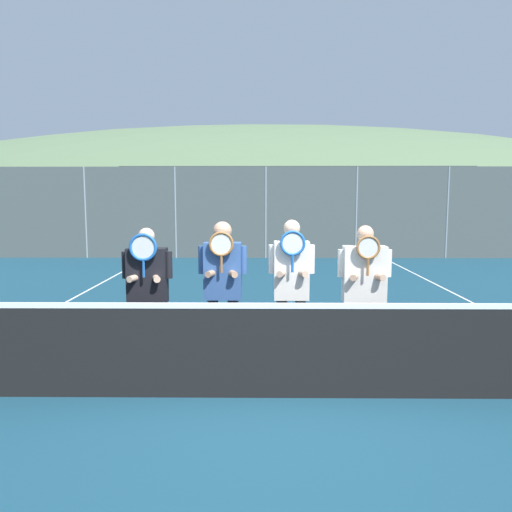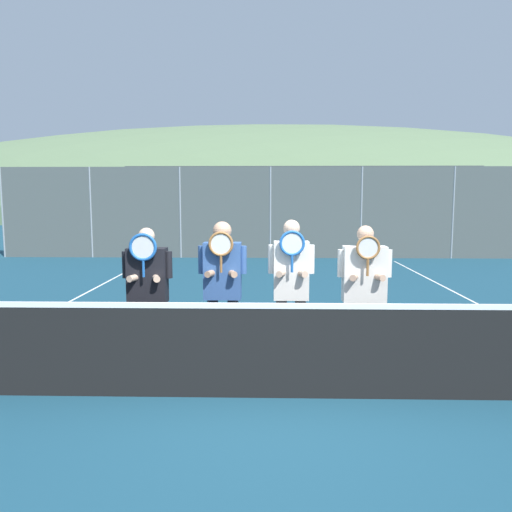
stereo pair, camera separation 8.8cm
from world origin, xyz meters
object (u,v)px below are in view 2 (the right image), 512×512
at_px(player_center_right, 291,284).
at_px(player_center_left, 223,282).
at_px(player_leftmost, 148,287).
at_px(player_rightmost, 364,286).
at_px(car_far_left, 164,225).
at_px(car_center, 432,225).
at_px(car_left_of_center, 298,226).

bearing_deg(player_center_right, player_center_left, 175.41).
distance_m(player_leftmost, player_center_right, 1.69).
bearing_deg(player_rightmost, player_leftmost, -179.36).
height_order(player_leftmost, car_far_left, car_far_left).
xyz_separation_m(player_leftmost, car_center, (8.05, 14.66, -0.08)).
bearing_deg(car_left_of_center, car_center, 0.14).
relative_size(car_far_left, car_left_of_center, 1.05).
height_order(player_center_right, car_center, car_center).
bearing_deg(player_center_right, player_rightmost, 1.66).
bearing_deg(car_far_left, player_center_right, -72.62).
bearing_deg(player_leftmost, car_center, 61.21).
height_order(car_far_left, car_left_of_center, car_far_left).
height_order(player_leftmost, player_rightmost, player_rightmost).
xyz_separation_m(player_center_left, car_center, (7.17, 14.59, -0.13)).
bearing_deg(player_rightmost, player_center_left, 178.61).
relative_size(player_leftmost, player_center_left, 0.96).
bearing_deg(player_center_left, car_left_of_center, 83.14).
bearing_deg(car_far_left, player_center_left, -75.54).
relative_size(player_rightmost, car_center, 0.37).
xyz_separation_m(player_center_right, car_center, (6.36, 14.65, -0.11)).
height_order(player_rightmost, car_far_left, car_far_left).
bearing_deg(car_left_of_center, player_center_left, -96.86).
bearing_deg(car_center, player_leftmost, -118.79).
distance_m(car_far_left, car_left_of_center, 5.46).
height_order(player_center_left, player_rightmost, player_center_left).
bearing_deg(player_leftmost, player_rightmost, 0.64).
bearing_deg(car_center, player_rightmost, -110.62).
distance_m(player_leftmost, car_far_left, 14.69).
relative_size(player_rightmost, car_far_left, 0.36).
bearing_deg(car_far_left, player_leftmost, -78.94).
distance_m(player_leftmost, car_left_of_center, 14.88).
height_order(player_center_left, car_far_left, car_far_left).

